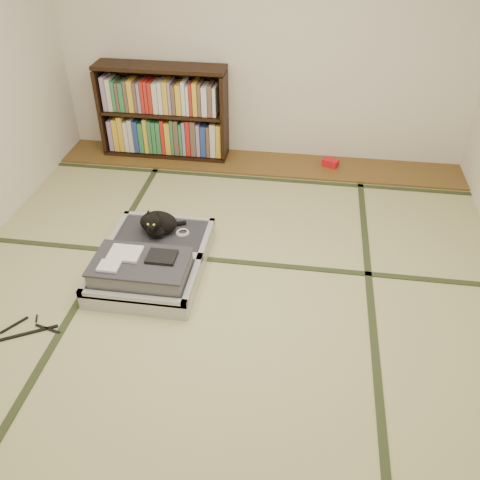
# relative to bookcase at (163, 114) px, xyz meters

# --- Properties ---
(floor) EXTENTS (4.50, 4.50, 0.00)m
(floor) POSITION_rel_bookcase_xyz_m (0.97, -2.07, -0.45)
(floor) COLOR #C9C686
(floor) RESTS_ON ground
(wood_strip) EXTENTS (4.00, 0.50, 0.02)m
(wood_strip) POSITION_rel_bookcase_xyz_m (0.97, -0.07, -0.44)
(wood_strip) COLOR brown
(wood_strip) RESTS_ON ground
(red_item) EXTENTS (0.17, 0.14, 0.07)m
(red_item) POSITION_rel_bookcase_xyz_m (1.69, -0.04, -0.40)
(red_item) COLOR red
(red_item) RESTS_ON wood_strip
(room_shell) EXTENTS (4.50, 4.50, 4.50)m
(room_shell) POSITION_rel_bookcase_xyz_m (0.97, -2.07, 1.01)
(room_shell) COLOR white
(room_shell) RESTS_ON ground
(tatami_borders) EXTENTS (4.00, 4.50, 0.01)m
(tatami_borders) POSITION_rel_bookcase_xyz_m (0.97, -1.58, -0.45)
(tatami_borders) COLOR #2D381E
(tatami_borders) RESTS_ON ground
(bookcase) EXTENTS (1.27, 0.29, 0.92)m
(bookcase) POSITION_rel_bookcase_xyz_m (0.00, 0.00, 0.00)
(bookcase) COLOR black
(bookcase) RESTS_ON wood_strip
(suitcase) EXTENTS (0.75, 1.00, 0.29)m
(suitcase) POSITION_rel_bookcase_xyz_m (0.39, -1.88, -0.35)
(suitcase) COLOR silver
(suitcase) RESTS_ON floor
(cat) EXTENTS (0.33, 0.33, 0.27)m
(cat) POSITION_rel_bookcase_xyz_m (0.37, -1.59, -0.21)
(cat) COLOR black
(cat) RESTS_ON suitcase
(cable_coil) EXTENTS (0.10, 0.10, 0.02)m
(cable_coil) POSITION_rel_bookcase_xyz_m (0.55, -1.56, -0.30)
(cable_coil) COLOR white
(cable_coil) RESTS_ON suitcase
(hanger) EXTENTS (0.39, 0.27, 0.01)m
(hanger) POSITION_rel_bookcase_xyz_m (-0.23, -2.57, -0.44)
(hanger) COLOR black
(hanger) RESTS_ON floor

